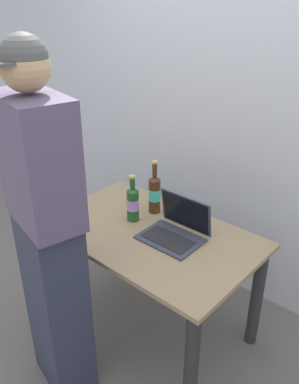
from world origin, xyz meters
TOP-DOWN VIEW (x-y plane):
  - ground_plane at (0.00, 0.00)m, footprint 8.00×8.00m
  - desk at (0.00, 0.00)m, footprint 1.21×0.75m
  - laptop at (0.14, 0.06)m, footprint 0.33×0.28m
  - beer_bottle_green at (-0.16, 0.03)m, footprint 0.07×0.07m
  - beer_bottle_dark at (-0.13, 0.19)m, footprint 0.07×0.07m
  - person_figure at (-0.10, -0.59)m, footprint 0.44×0.33m
  - back_wall at (0.00, 0.77)m, footprint 6.00×0.10m

SIDE VIEW (x-z plane):
  - ground_plane at x=0.00m, z-range 0.00..0.00m
  - desk at x=0.00m, z-range 0.21..0.92m
  - laptop at x=0.14m, z-range 0.64..0.86m
  - beer_bottle_green at x=-0.16m, z-range 0.67..0.96m
  - beer_bottle_dark at x=-0.13m, z-range 0.66..1.00m
  - person_figure at x=-0.10m, z-range 0.01..1.79m
  - back_wall at x=0.00m, z-range 0.00..2.60m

